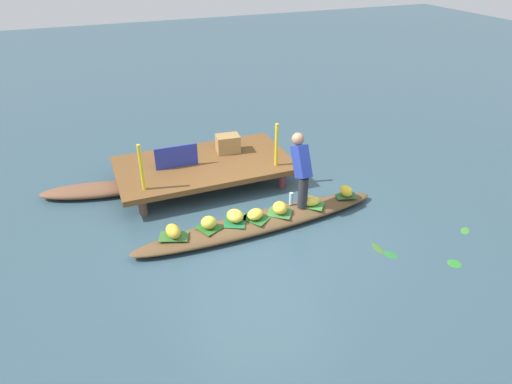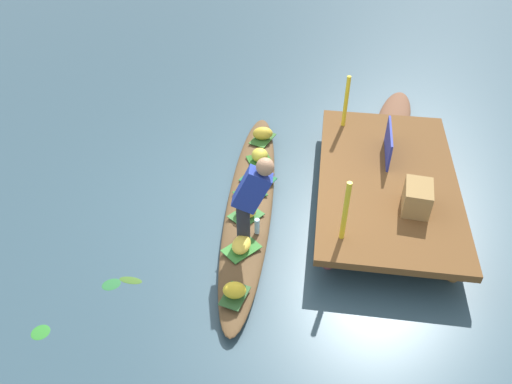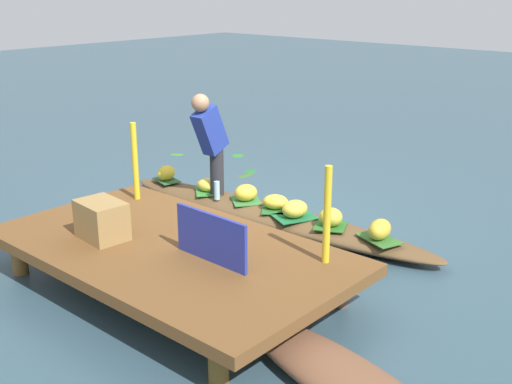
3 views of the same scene
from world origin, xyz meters
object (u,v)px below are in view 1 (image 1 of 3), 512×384
object	(u,v)px
banana_bunch_0	(280,208)
vendor_person	(301,167)
banana_bunch_4	(209,222)
market_banner	(176,157)
banana_bunch_5	(311,201)
produce_crate	(228,144)
vendor_boat	(261,222)
moored_boat	(96,190)
banana_bunch_3	(173,231)
banana_bunch_6	(255,214)
water_bottle	(291,199)
banana_bunch_2	(235,216)
banana_bunch_1	(346,191)

from	to	relation	value
banana_bunch_0	vendor_person	distance (m)	0.74
banana_bunch_4	market_banner	world-z (taller)	market_banner
banana_bunch_5	produce_crate	size ratio (longest dim) A/B	0.68
vendor_boat	moored_boat	bearing A→B (deg)	136.54
vendor_boat	banana_bunch_5	world-z (taller)	banana_bunch_5
banana_bunch_0	market_banner	distance (m)	2.20
banana_bunch_3	banana_bunch_4	world-z (taller)	banana_bunch_3
banana_bunch_4	vendor_person	size ratio (longest dim) A/B	0.20
banana_bunch_6	vendor_boat	bearing A→B (deg)	5.53
banana_bunch_6	water_bottle	xyz separation A→B (m)	(0.72, 0.19, 0.02)
banana_bunch_4	vendor_person	bearing A→B (deg)	4.13
produce_crate	banana_bunch_4	bearing A→B (deg)	-116.31
banana_bunch_5	banana_bunch_6	bearing A→B (deg)	-177.42
moored_boat	banana_bunch_4	xyz separation A→B (m)	(1.52, -2.02, 0.18)
banana_bunch_0	banana_bunch_3	bearing A→B (deg)	-179.59
vendor_person	market_banner	distance (m)	2.36
vendor_boat	banana_bunch_2	bearing A→B (deg)	169.94
water_bottle	produce_crate	xyz separation A→B (m)	(-0.46, 1.89, 0.29)
water_bottle	vendor_boat	bearing A→B (deg)	-163.69
banana_bunch_6	water_bottle	world-z (taller)	water_bottle
banana_bunch_2	vendor_person	bearing A→B (deg)	3.99
moored_boat	banana_bunch_1	size ratio (longest dim) A/B	7.64
vendor_boat	banana_bunch_0	distance (m)	0.38
banana_bunch_4	water_bottle	xyz separation A→B (m)	(1.47, 0.16, 0.01)
banana_bunch_1	moored_boat	bearing A→B (deg)	153.79
banana_bunch_3	vendor_person	world-z (taller)	vendor_person
banana_bunch_3	vendor_boat	bearing A→B (deg)	0.38
banana_bunch_2	vendor_person	size ratio (longest dim) A/B	0.25
banana_bunch_0	banana_bunch_2	distance (m)	0.75
banana_bunch_4	banana_bunch_2	bearing A→B (deg)	4.51
banana_bunch_0	banana_bunch_6	world-z (taller)	banana_bunch_0
banana_bunch_2	banana_bunch_3	xyz separation A→B (m)	(-1.00, -0.06, 0.01)
vendor_boat	banana_bunch_3	size ratio (longest dim) A/B	13.73
banana_bunch_0	produce_crate	size ratio (longest dim) A/B	0.61
moored_boat	banana_bunch_3	size ratio (longest dim) A/B	6.32
moored_boat	market_banner	xyz separation A→B (m)	(1.46, -0.25, 0.52)
vendor_boat	market_banner	world-z (taller)	market_banner
vendor_person	market_banner	bearing A→B (deg)	135.19
banana_bunch_3	water_bottle	size ratio (longest dim) A/B	1.41
banana_bunch_0	water_bottle	xyz separation A→B (m)	(0.28, 0.18, 0.01)
banana_bunch_4	moored_boat	bearing A→B (deg)	126.95
banana_bunch_1	vendor_person	bearing A→B (deg)	176.10
banana_bunch_4	water_bottle	bearing A→B (deg)	6.32
banana_bunch_0	vendor_person	world-z (taller)	vendor_person
moored_boat	banana_bunch_5	world-z (taller)	banana_bunch_5
vendor_boat	banana_bunch_5	size ratio (longest dim) A/B	14.00
banana_bunch_4	market_banner	size ratio (longest dim) A/B	0.31
banana_bunch_4	vendor_person	world-z (taller)	vendor_person
water_bottle	banana_bunch_1	bearing A→B (deg)	-6.05
banana_bunch_3	banana_bunch_6	xyz separation A→B (m)	(1.31, -0.00, -0.02)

